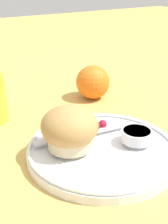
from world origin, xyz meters
name	(u,v)px	position (x,y,z in m)	size (l,w,h in m)	color
ground_plane	(104,147)	(0.00, 0.00, 0.00)	(3.00, 3.00, 0.00)	tan
plate	(102,150)	(-0.02, -0.02, 0.01)	(0.24, 0.24, 0.02)	white
muffin	(69,128)	(-0.06, 0.00, 0.05)	(0.09, 0.09, 0.07)	beige
cream_ramekin	(137,135)	(0.04, -0.04, 0.03)	(0.05, 0.05, 0.02)	silver
berry_pair	(99,125)	(0.01, 0.03, 0.03)	(0.03, 0.01, 0.01)	maroon
butter_knife	(85,133)	(-0.02, 0.02, 0.02)	(0.18, 0.03, 0.00)	silver
orange_fruit	(93,82)	(0.09, 0.19, 0.04)	(0.08, 0.08, 0.08)	orange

